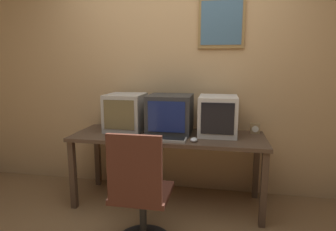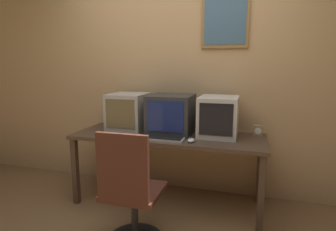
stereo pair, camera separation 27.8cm
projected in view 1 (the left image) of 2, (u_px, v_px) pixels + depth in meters
wall_back at (176, 75)px, 3.13m from camera, size 8.00×0.08×2.60m
desk at (168, 142)px, 2.83m from camera, size 1.91×0.67×0.73m
monitor_left at (126, 112)px, 2.99m from camera, size 0.38×0.42×0.39m
monitor_center at (170, 114)px, 2.87m from camera, size 0.44×0.42×0.39m
monitor_right at (218, 115)px, 2.80m from camera, size 0.37×0.44×0.39m
keyboard_main at (166, 139)px, 2.60m from camera, size 0.39×0.15×0.03m
mouse_near_keyboard at (194, 140)px, 2.56m from camera, size 0.07×0.10×0.04m
mouse_far_corner at (139, 137)px, 2.65m from camera, size 0.06×0.10×0.04m
desk_clock at (255, 128)px, 2.86m from camera, size 0.09×0.06×0.10m
office_chair at (140, 200)px, 2.14m from camera, size 0.45×0.45×0.95m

